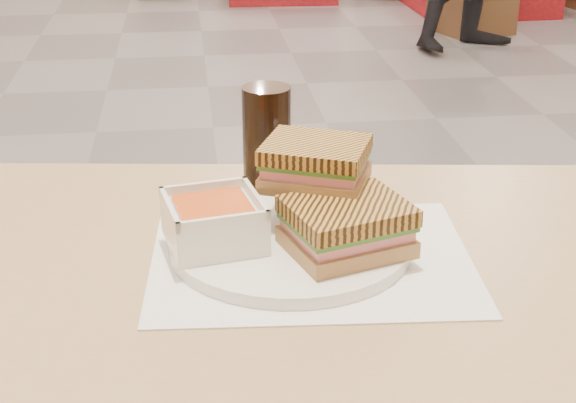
{
  "coord_description": "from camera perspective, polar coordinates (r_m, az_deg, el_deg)",
  "views": [
    {
      "loc": [
        -0.1,
        -2.87,
        1.21
      ],
      "look_at": [
        0.01,
        -2.0,
        0.82
      ],
      "focal_mm": 52.62,
      "sensor_mm": 36.0,
      "label": 1
    }
  ],
  "objects": [
    {
      "name": "plate",
      "position": [
        1.0,
        0.15,
        -2.78
      ],
      "size": [
        0.29,
        0.29,
        0.02
      ],
      "color": "white",
      "rests_on": "tray_liner"
    },
    {
      "name": "soup_bowl",
      "position": [
        0.98,
        -5.02,
        -1.49
      ],
      "size": [
        0.12,
        0.12,
        0.06
      ],
      "color": "white",
      "rests_on": "plate"
    },
    {
      "name": "cola_glass",
      "position": [
        1.16,
        -1.45,
        4.36
      ],
      "size": [
        0.07,
        0.07,
        0.14
      ],
      "color": "black",
      "rests_on": "main_table"
    },
    {
      "name": "main_table",
      "position": [
        1.01,
        -5.65,
        -11.0
      ],
      "size": [
        1.28,
        0.85,
        0.75
      ],
      "color": "tan",
      "rests_on": "ground"
    },
    {
      "name": "panini_upper",
      "position": [
        1.0,
        1.87,
        2.59
      ],
      "size": [
        0.15,
        0.14,
        0.05
      ],
      "color": "#B0854F",
      "rests_on": "panini_lower"
    },
    {
      "name": "tray_liner",
      "position": [
        0.98,
        1.58,
        -3.85
      ],
      "size": [
        0.39,
        0.31,
        0.0
      ],
      "color": "white",
      "rests_on": "main_table"
    },
    {
      "name": "panini_lower",
      "position": [
        0.96,
        3.99,
        -1.7
      ],
      "size": [
        0.16,
        0.14,
        0.06
      ],
      "color": "#B0854F",
      "rests_on": "plate"
    }
  ]
}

